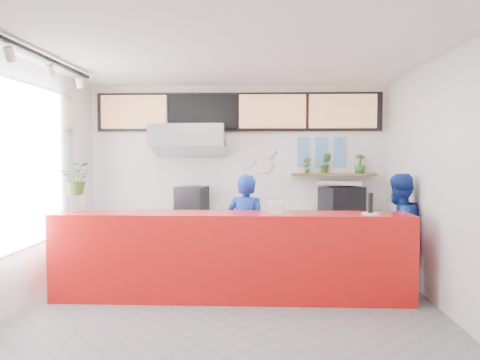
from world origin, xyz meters
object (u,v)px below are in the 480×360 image
at_px(espresso_machine, 342,199).
at_px(staff_right, 398,231).
at_px(service_counter, 231,256).
at_px(staff_center, 246,231).
at_px(pepper_mill, 371,203).
at_px(panini_oven, 192,199).

relative_size(espresso_machine, staff_right, 0.40).
distance_m(service_counter, staff_center, 0.62).
distance_m(espresso_machine, pepper_mill, 1.86).
xyz_separation_m(espresso_machine, staff_right, (0.55, -1.23, -0.31)).
bearing_deg(espresso_machine, staff_right, -90.11).
relative_size(service_counter, staff_center, 2.87).
relative_size(staff_right, pepper_mill, 6.34).
relative_size(service_counter, espresso_machine, 7.11).
bearing_deg(staff_center, service_counter, 86.53).
xyz_separation_m(panini_oven, espresso_machine, (2.46, 0.00, -0.00)).
xyz_separation_m(panini_oven, staff_right, (3.01, -1.23, -0.31)).
bearing_deg(staff_center, espresso_machine, -126.35).
bearing_deg(panini_oven, staff_center, -39.65).
relative_size(service_counter, panini_oven, 9.92).
bearing_deg(panini_oven, pepper_mill, -23.11).
height_order(service_counter, staff_right, staff_right).
bearing_deg(staff_right, service_counter, -15.37).
relative_size(service_counter, staff_right, 2.85).
height_order(service_counter, pepper_mill, pepper_mill).
xyz_separation_m(service_counter, pepper_mill, (1.73, -0.06, 0.69)).
distance_m(service_counter, staff_right, 2.34).
distance_m(panini_oven, espresso_machine, 2.46).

